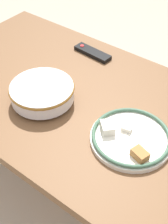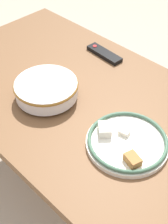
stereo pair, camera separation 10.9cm
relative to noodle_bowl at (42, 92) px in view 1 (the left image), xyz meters
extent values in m
plane|color=#B7A88E|center=(0.13, 0.11, -0.75)|extent=(8.00, 8.00, 0.00)
cube|color=brown|center=(0.13, 0.11, -0.07)|extent=(1.55, 0.84, 0.04)
cylinder|color=brown|center=(-0.58, 0.46, -0.42)|extent=(0.06, 0.06, 0.66)
cylinder|color=silver|center=(0.00, 0.00, -0.04)|extent=(0.12, 0.12, 0.01)
cylinder|color=silver|center=(0.00, 0.00, 0.00)|extent=(0.26, 0.26, 0.06)
cylinder|color=#B75B23|center=(0.00, 0.00, -0.01)|extent=(0.23, 0.23, 0.05)
torus|color=#936023|center=(0.00, 0.00, 0.02)|extent=(0.27, 0.27, 0.01)
cylinder|color=silver|center=(0.40, 0.03, -0.04)|extent=(0.30, 0.30, 0.02)
torus|color=#42664C|center=(0.40, 0.03, -0.02)|extent=(0.29, 0.29, 0.01)
cube|color=silver|center=(0.37, 0.05, -0.02)|extent=(0.04, 0.03, 0.02)
cube|color=#B2753D|center=(0.47, -0.03, -0.01)|extent=(0.07, 0.05, 0.03)
cube|color=silver|center=(0.32, 0.01, -0.01)|extent=(0.08, 0.07, 0.03)
cube|color=black|center=(-0.04, 0.40, -0.04)|extent=(0.20, 0.07, 0.02)
cylinder|color=red|center=(-0.11, 0.41, -0.02)|extent=(0.02, 0.02, 0.00)
camera|label=1|loc=(0.73, -0.66, 0.82)|focal=50.00mm
camera|label=2|loc=(0.81, -0.59, 0.82)|focal=50.00mm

